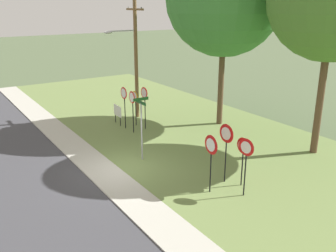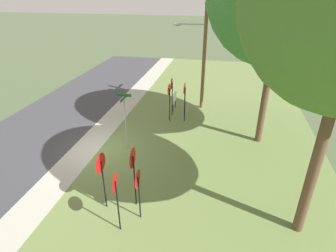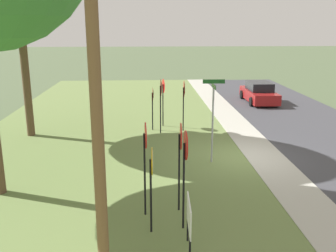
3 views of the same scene
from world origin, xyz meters
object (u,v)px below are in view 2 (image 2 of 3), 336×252
object	(u,v)px
stop_sign_far_left	(169,95)
stop_sign_far_center	(184,93)
yield_sign_far_right	(133,164)
stop_sign_near_left	(172,89)
yield_sign_near_right	(115,189)
stop_sign_near_right	(185,94)
notice_board	(174,99)
yield_sign_far_left	(101,168)
street_name_post	(125,117)
utility_pole	(202,47)
yield_sign_near_left	(138,184)

from	to	relation	value
stop_sign_far_left	stop_sign_far_center	size ratio (longest dim) A/B	1.14
stop_sign_far_center	yield_sign_far_right	size ratio (longest dim) A/B	0.85
stop_sign_near_left	yield_sign_near_right	distance (m)	10.36
stop_sign_near_right	yield_sign_far_right	world-z (taller)	yield_sign_far_right
notice_board	stop_sign_far_center	bearing A→B (deg)	46.44
stop_sign_far_left	yield_sign_far_left	distance (m)	8.42
stop_sign_near_left	street_name_post	world-z (taller)	street_name_post
yield_sign_near_right	stop_sign_far_center	bearing A→B (deg)	167.02
stop_sign_far_left	notice_board	distance (m)	2.25
yield_sign_far_left	street_name_post	bearing A→B (deg)	-170.38
yield_sign_near_right	yield_sign_far_right	xyz separation A→B (m)	(-1.37, 0.18, 0.16)
stop_sign_far_left	utility_pole	bearing A→B (deg)	150.75
street_name_post	stop_sign_far_left	bearing A→B (deg)	159.27
yield_sign_near_right	utility_pole	world-z (taller)	utility_pole
notice_board	stop_sign_far_left	bearing A→B (deg)	3.32
yield_sign_far_left	stop_sign_near_left	bearing A→B (deg)	176.11
yield_sign_far_right	utility_pole	size ratio (longest dim) A/B	0.33
yield_sign_far_left	utility_pole	size ratio (longest dim) A/B	0.31
stop_sign_near_right	stop_sign_far_center	distance (m)	0.98
yield_sign_near_left	stop_sign_near_left	bearing A→B (deg)	-177.30
stop_sign_far_left	notice_board	bearing A→B (deg)	-177.06
stop_sign_near_right	yield_sign_far_right	bearing A→B (deg)	-8.09
yield_sign_far_right	street_name_post	bearing A→B (deg)	-158.92
yield_sign_near_right	yield_sign_near_left	bearing A→B (deg)	133.64
stop_sign_near_right	notice_board	bearing A→B (deg)	-153.91
notice_board	utility_pole	bearing A→B (deg)	117.05
stop_sign_far_center	street_name_post	distance (m)	5.53
stop_sign_near_left	yield_sign_near_left	xyz separation A→B (m)	(9.64, 0.63, -0.31)
yield_sign_far_left	street_name_post	distance (m)	4.55
yield_sign_near_right	street_name_post	distance (m)	5.73
stop_sign_far_left	street_name_post	distance (m)	4.17
stop_sign_near_left	notice_board	world-z (taller)	stop_sign_near_left
stop_sign_far_center	yield_sign_near_right	bearing A→B (deg)	-2.84
stop_sign_far_left	yield_sign_near_left	world-z (taller)	stop_sign_far_left
yield_sign_far_left	yield_sign_far_right	distance (m)	1.21
stop_sign_near_left	street_name_post	bearing A→B (deg)	-18.66
stop_sign_near_right	stop_sign_far_left	size ratio (longest dim) A/B	1.03
utility_pole	notice_board	xyz separation A→B (m)	(0.79, -1.72, -3.55)
yield_sign_near_right	yield_sign_far_right	distance (m)	1.39
stop_sign_far_center	yield_sign_near_left	size ratio (longest dim) A/B	1.04
yield_sign_near_right	notice_board	world-z (taller)	yield_sign_near_right
stop_sign_near_right	street_name_post	size ratio (longest dim) A/B	0.83
notice_board	street_name_post	bearing A→B (deg)	-12.28
stop_sign_near_left	stop_sign_near_right	world-z (taller)	stop_sign_near_right
stop_sign_near_left	yield_sign_near_left	bearing A→B (deg)	2.54
stop_sign_near_left	yield_sign_far_right	world-z (taller)	yield_sign_far_right
stop_sign_near_right	yield_sign_far_left	size ratio (longest dim) A/B	1.06
yield_sign_near_left	yield_sign_far_left	world-z (taller)	yield_sign_far_left
street_name_post	utility_pole	world-z (taller)	utility_pole
stop_sign_far_center	yield_sign_near_right	distance (m)	10.52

